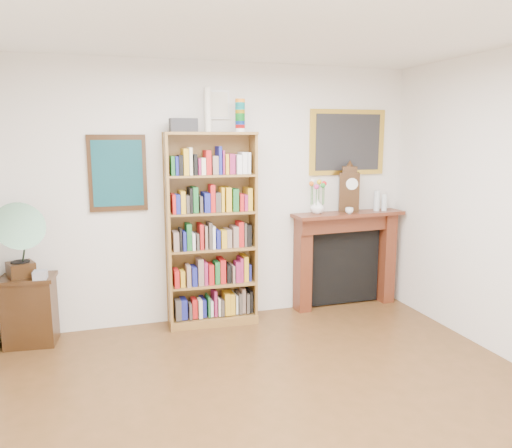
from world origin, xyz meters
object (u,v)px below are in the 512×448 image
Objects in this scene: gramophone at (16,236)px; mantel_clock at (349,190)px; side_cabinet at (30,310)px; bottle_left at (377,201)px; cd_stack at (40,275)px; teacup at (349,211)px; bottle_right at (384,202)px; fireplace at (345,251)px; bookshelf at (212,219)px; flower_vase at (317,207)px.

mantel_clock is at bearing -18.55° from gramophone.
bottle_left is at bearing 6.86° from side_cabinet.
side_cabinet is 5.73× the size of cd_stack.
side_cabinet is 3.53m from teacup.
bottle_left reaches higher than side_cabinet.
bottle_left is at bearing 14.51° from teacup.
side_cabinet is 3.44× the size of bottle_right.
bottle_right is (0.09, -0.03, -0.02)m from bottle_left.
fireplace is at bearing 74.46° from teacup.
bottle_right reaches higher than teacup.
mantel_clock is 5.85× the size of teacup.
gramophone is at bearing -172.93° from bookshelf.
gramophone reaches higher than bottle_left.
bottle_right is at bearing 9.29° from teacup.
mantel_clock reaches higher than bottle_left.
fireplace is 1.84× the size of gramophone.
mantel_clock is at bearing 6.11° from bookshelf.
teacup is 0.52m from bottle_right.
gramophone is (-1.88, -0.11, -0.05)m from bookshelf.
mantel_clock reaches higher than fireplace.
mantel_clock reaches higher than teacup.
side_cabinet is at bearing 178.57° from fireplace.
teacup is at bearing 1.46° from bookshelf.
side_cabinet is at bearing -178.63° from flower_vase.
bottle_right is at bearing 6.48° from side_cabinet.
flower_vase is 0.37m from teacup.
fireplace is (1.64, 0.09, -0.48)m from bookshelf.
teacup is (3.30, 0.08, 0.45)m from cd_stack.
bookshelf reaches higher than bottle_left.
mantel_clock is 0.44m from flower_vase.
flower_vase is 0.81× the size of bottle_right.
teacup is at bearing 5.17° from side_cabinet.
flower_vase is (1.25, 0.06, 0.07)m from bookshelf.
side_cabinet is at bearing -176.00° from bookshelf.
bottle_right reaches higher than cd_stack.
teacup is (-0.06, -0.13, -0.22)m from mantel_clock.
gramophone is 3.14m from flower_vase.
teacup reaches higher than fireplace.
flower_vase reaches higher than teacup.
mantel_clock is at bearing 173.65° from bottle_right.
bottle_right reaches higher than flower_vase.
mantel_clock is 0.48m from bottle_right.
mantel_clock is at bearing -46.78° from fireplace.
mantel_clock is at bearing 176.09° from bottle_left.
flower_vase is 0.76m from bottle_left.
cd_stack is 0.50× the size of bottle_left.
fireplace is at bearing 6.75° from bookshelf.
mantel_clock is at bearing 1.71° from flower_vase.
bottle_left reaches higher than cd_stack.
cd_stack is at bearing -178.58° from teacup.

